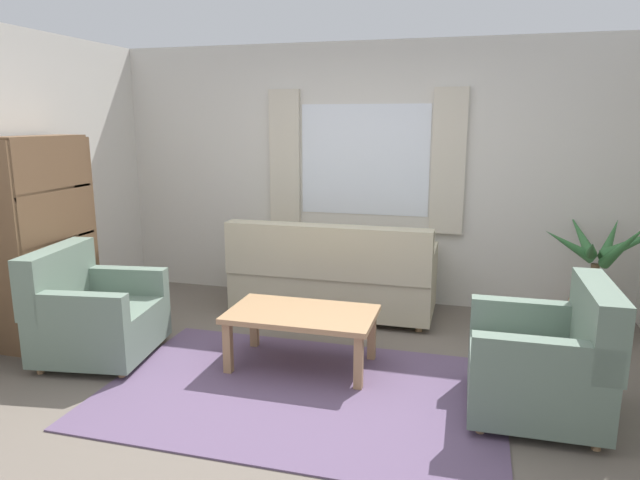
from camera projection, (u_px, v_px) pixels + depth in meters
name	position (u px, v px, depth m)	size (l,w,h in m)	color
ground_plane	(301.00, 393.00, 3.90)	(6.24, 6.24, 0.00)	#6B6056
wall_back	(365.00, 174.00, 5.76)	(5.32, 0.12, 2.60)	silver
window_with_curtains	(364.00, 160.00, 5.65)	(1.98, 0.07, 1.40)	white
area_rug	(301.00, 392.00, 3.90)	(2.71, 1.77, 0.01)	#604C6B
couch	(333.00, 278.00, 5.40)	(1.90, 0.82, 0.92)	#BCB293
armchair_left	(93.00, 314.00, 4.42)	(0.93, 0.95, 0.88)	slate
armchair_right	(546.00, 363.00, 3.54)	(0.83, 0.85, 0.88)	slate
coffee_table	(302.00, 319.00, 4.24)	(1.10, 0.64, 0.44)	#A87F56
potted_plant	(597.00, 283.00, 4.87)	(1.14, 1.15, 1.13)	#9E6B4C
bookshelf	(50.00, 250.00, 4.76)	(0.30, 0.94, 1.72)	brown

